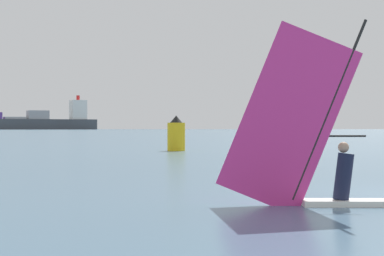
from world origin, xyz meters
The scene contains 4 objects.
windsurfer centered at (-3.16, -1.97, 1.06)m, with size 4.11×0.74×3.96m.
cargo_ship centered at (-178.47, 759.66, 10.56)m, with size 173.53×83.66×42.03m.
distant_headland centered at (-228.66, 1302.09, 10.33)m, with size 929.78×238.34×20.66m, color #756B56.
channel_buoy centered at (-5.69, 29.39, 1.10)m, with size 1.22×1.22×2.43m.
Camera 1 is at (-6.22, -14.73, 1.56)m, focal length 59.99 mm.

